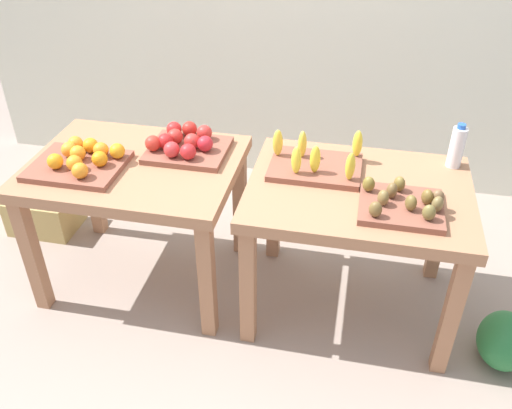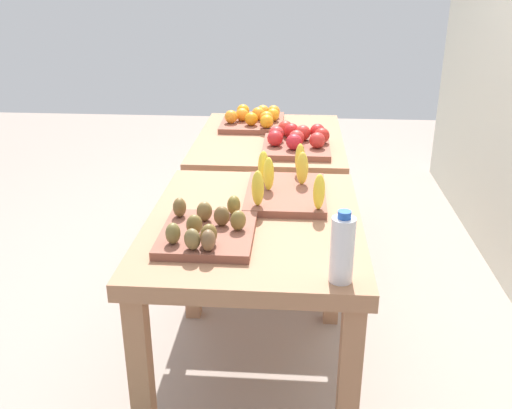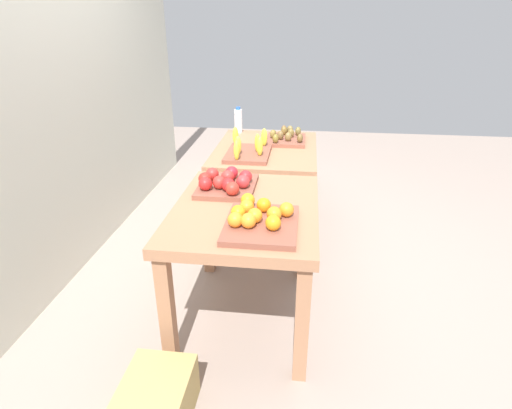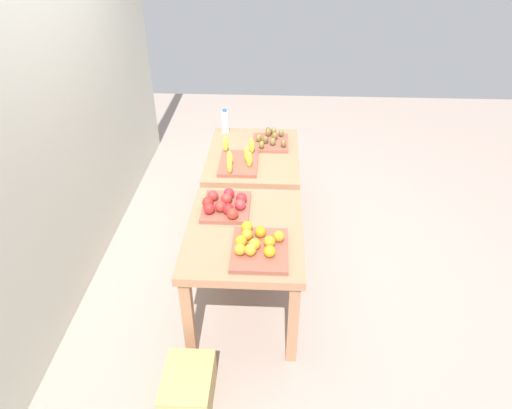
% 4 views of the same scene
% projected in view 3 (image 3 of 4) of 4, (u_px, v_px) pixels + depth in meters
% --- Properties ---
extents(ground_plane, '(8.00, 8.00, 0.00)m').
position_uv_depth(ground_plane, '(257.00, 265.00, 3.14)').
color(ground_plane, gray).
extents(back_wall, '(4.40, 0.12, 3.00)m').
position_uv_depth(back_wall, '(48.00, 52.00, 2.66)').
color(back_wall, silver).
rests_on(back_wall, ground_plane).
extents(display_table_left, '(1.04, 0.80, 0.75)m').
position_uv_depth(display_table_left, '(246.00, 224.00, 2.36)').
color(display_table_left, '#A16E4E').
rests_on(display_table_left, ground_plane).
extents(display_table_right, '(1.04, 0.80, 0.75)m').
position_uv_depth(display_table_right, '(266.00, 161.00, 3.37)').
color(display_table_right, '#A16E4E').
rests_on(display_table_right, ground_plane).
extents(orange_bin, '(0.45, 0.36, 0.11)m').
position_uv_depth(orange_bin, '(259.00, 219.00, 2.09)').
color(orange_bin, brown).
rests_on(orange_bin, display_table_left).
extents(apple_bin, '(0.41, 0.36, 0.11)m').
position_uv_depth(apple_bin, '(226.00, 183.00, 2.52)').
color(apple_bin, brown).
rests_on(apple_bin, display_table_left).
extents(banana_crate, '(0.45, 0.32, 0.17)m').
position_uv_depth(banana_crate, '(248.00, 151.00, 3.12)').
color(banana_crate, brown).
rests_on(banana_crate, display_table_right).
extents(kiwi_bin, '(0.36, 0.32, 0.10)m').
position_uv_depth(kiwi_bin, '(286.00, 138.00, 3.47)').
color(kiwi_bin, brown).
rests_on(kiwi_bin, display_table_right).
extents(water_bottle, '(0.07, 0.07, 0.23)m').
position_uv_depth(water_bottle, '(238.00, 121.00, 3.71)').
color(water_bottle, silver).
rests_on(water_bottle, display_table_right).
extents(watermelon_pile, '(0.69, 0.44, 0.26)m').
position_uv_depth(watermelon_pile, '(298.00, 179.00, 4.40)').
color(watermelon_pile, '#296939').
rests_on(watermelon_pile, ground_plane).
extents(cardboard_produce_box, '(0.40, 0.30, 0.24)m').
position_uv_depth(cardboard_produce_box, '(156.00, 403.00, 1.89)').
color(cardboard_produce_box, tan).
rests_on(cardboard_produce_box, ground_plane).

